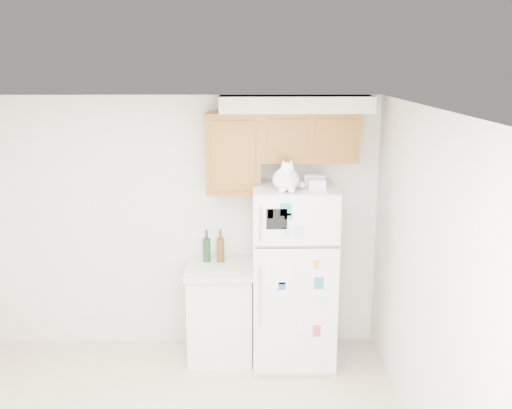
{
  "coord_description": "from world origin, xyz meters",
  "views": [
    {
      "loc": [
        0.6,
        -3.68,
        2.82
      ],
      "look_at": [
        0.7,
        1.55,
        1.55
      ],
      "focal_mm": 42.0,
      "sensor_mm": 36.0,
      "label": 1
    }
  ],
  "objects_px": {
    "cat": "(286,178)",
    "bottle_amber": "(221,246)",
    "storage_box_back": "(315,180)",
    "bottle_green": "(207,246)",
    "refrigerator": "(293,275)",
    "storage_box_front": "(317,184)",
    "base_counter": "(220,311)"
  },
  "relations": [
    {
      "from": "refrigerator",
      "to": "cat",
      "type": "bearing_deg",
      "value": -116.71
    },
    {
      "from": "base_counter",
      "to": "storage_box_back",
      "type": "height_order",
      "value": "storage_box_back"
    },
    {
      "from": "storage_box_front",
      "to": "bottle_green",
      "type": "distance_m",
      "value": 1.25
    },
    {
      "from": "base_counter",
      "to": "bottle_amber",
      "type": "relative_size",
      "value": 2.88
    },
    {
      "from": "storage_box_back",
      "to": "bottle_green",
      "type": "bearing_deg",
      "value": -173.77
    },
    {
      "from": "cat",
      "to": "bottle_amber",
      "type": "height_order",
      "value": "cat"
    },
    {
      "from": "storage_box_back",
      "to": "bottle_green",
      "type": "distance_m",
      "value": 1.23
    },
    {
      "from": "bottle_green",
      "to": "cat",
      "type": "bearing_deg",
      "value": -28.11
    },
    {
      "from": "refrigerator",
      "to": "cat",
      "type": "distance_m",
      "value": 0.98
    },
    {
      "from": "bottle_green",
      "to": "refrigerator",
      "type": "bearing_deg",
      "value": -15.04
    },
    {
      "from": "storage_box_front",
      "to": "bottle_amber",
      "type": "height_order",
      "value": "storage_box_front"
    },
    {
      "from": "base_counter",
      "to": "bottle_green",
      "type": "bearing_deg",
      "value": 131.38
    },
    {
      "from": "cat",
      "to": "storage_box_front",
      "type": "xyz_separation_m",
      "value": [
        0.28,
        0.06,
        -0.07
      ]
    },
    {
      "from": "cat",
      "to": "bottle_amber",
      "type": "xyz_separation_m",
      "value": [
        -0.6,
        0.38,
        -0.73
      ]
    },
    {
      "from": "storage_box_back",
      "to": "bottle_amber",
      "type": "xyz_separation_m",
      "value": [
        -0.88,
        0.14,
        -0.67
      ]
    },
    {
      "from": "cat",
      "to": "storage_box_front",
      "type": "height_order",
      "value": "cat"
    },
    {
      "from": "storage_box_back",
      "to": "storage_box_front",
      "type": "distance_m",
      "value": 0.18
    },
    {
      "from": "base_counter",
      "to": "storage_box_front",
      "type": "xyz_separation_m",
      "value": [
        0.88,
        -0.18,
        1.28
      ]
    },
    {
      "from": "bottle_amber",
      "to": "refrigerator",
      "type": "bearing_deg",
      "value": -17.09
    },
    {
      "from": "cat",
      "to": "storage_box_back",
      "type": "height_order",
      "value": "cat"
    },
    {
      "from": "bottle_green",
      "to": "bottle_amber",
      "type": "bearing_deg",
      "value": -4.05
    },
    {
      "from": "bottle_green",
      "to": "storage_box_back",
      "type": "bearing_deg",
      "value": -8.31
    },
    {
      "from": "storage_box_back",
      "to": "cat",
      "type": "bearing_deg",
      "value": -124.69
    },
    {
      "from": "storage_box_front",
      "to": "bottle_green",
      "type": "relative_size",
      "value": 0.48
    },
    {
      "from": "storage_box_front",
      "to": "base_counter",
      "type": "bearing_deg",
      "value": 167.65
    },
    {
      "from": "base_counter",
      "to": "storage_box_front",
      "type": "relative_size",
      "value": 6.13
    },
    {
      "from": "bottle_green",
      "to": "bottle_amber",
      "type": "relative_size",
      "value": 0.98
    },
    {
      "from": "bottle_green",
      "to": "storage_box_front",
      "type": "bearing_deg",
      "value": -17.99
    },
    {
      "from": "refrigerator",
      "to": "storage_box_back",
      "type": "distance_m",
      "value": 0.92
    },
    {
      "from": "storage_box_front",
      "to": "bottle_amber",
      "type": "bearing_deg",
      "value": 159.3
    },
    {
      "from": "bottle_amber",
      "to": "storage_box_back",
      "type": "bearing_deg",
      "value": -8.95
    },
    {
      "from": "storage_box_back",
      "to": "bottle_amber",
      "type": "height_order",
      "value": "storage_box_back"
    }
  ]
}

